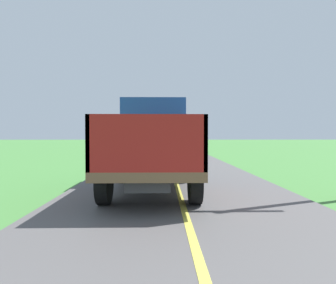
% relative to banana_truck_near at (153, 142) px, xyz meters
% --- Properties ---
extents(banana_truck_near, '(2.38, 5.82, 2.80)m').
position_rel_banana_truck_near_xyz_m(banana_truck_near, '(0.00, 0.00, 0.00)').
color(banana_truck_near, '#2D2D30').
rests_on(banana_truck_near, road_surface).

